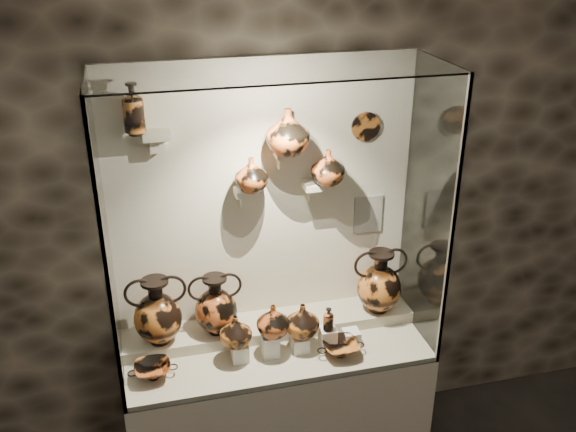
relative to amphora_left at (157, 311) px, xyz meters
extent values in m
cube|color=black|center=(0.63, 0.19, 0.50)|extent=(5.00, 0.02, 3.20)
cube|color=beige|center=(0.63, -0.13, -0.70)|extent=(1.70, 0.60, 0.80)
cube|color=#B9AC8F|center=(0.63, -0.13, -0.28)|extent=(1.68, 0.58, 0.03)
cube|color=#B9AC8F|center=(0.63, 0.04, -0.25)|extent=(1.70, 0.25, 0.10)
cube|color=beige|center=(0.63, 0.18, 0.50)|extent=(1.70, 0.03, 1.60)
cube|color=white|center=(0.63, -0.43, 0.50)|extent=(1.70, 0.01, 1.60)
cube|color=white|center=(-0.21, -0.13, 0.50)|extent=(0.01, 0.60, 1.60)
cube|color=white|center=(1.48, -0.13, 0.50)|extent=(0.01, 0.60, 1.60)
cube|color=white|center=(0.63, -0.13, 1.30)|extent=(1.70, 0.60, 0.01)
cube|color=gray|center=(-0.21, -0.42, 0.50)|extent=(0.02, 0.02, 1.60)
cube|color=gray|center=(1.47, -0.42, 0.50)|extent=(0.02, 0.02, 1.60)
cube|color=silver|center=(0.41, -0.18, -0.22)|extent=(0.09, 0.09, 0.10)
cube|color=silver|center=(0.58, -0.18, -0.20)|extent=(0.09, 0.09, 0.13)
cube|color=silver|center=(0.75, -0.18, -0.22)|extent=(0.09, 0.09, 0.09)
cube|color=silver|center=(0.91, -0.18, -0.21)|extent=(0.09, 0.09, 0.12)
cube|color=silver|center=(1.05, -0.18, -0.23)|extent=(0.09, 0.09, 0.08)
cube|color=beige|center=(0.08, 0.11, 0.95)|extent=(0.14, 0.12, 0.04)
cube|color=beige|center=(0.53, 0.11, 0.60)|extent=(0.14, 0.12, 0.04)
cube|color=beige|center=(0.73, 0.11, 0.80)|extent=(0.10, 0.12, 0.04)
cube|color=beige|center=(0.91, 0.11, 0.60)|extent=(0.14, 0.12, 0.04)
imported|color=#C16825|center=(0.40, -0.18, -0.08)|extent=(0.22, 0.22, 0.18)
imported|color=#BA5120|center=(0.60, -0.18, -0.04)|extent=(0.24, 0.24, 0.19)
imported|color=#C16825|center=(0.77, -0.17, -0.08)|extent=(0.21, 0.21, 0.20)
imported|color=#BA5120|center=(0.55, 0.07, 0.71)|extent=(0.22, 0.22, 0.19)
imported|color=#BA5120|center=(0.74, 0.04, 0.94)|extent=(0.24, 0.24, 0.24)
imported|color=#BA5120|center=(0.97, 0.06, 0.72)|extent=(0.24, 0.24, 0.20)
cylinder|color=#95511D|center=(1.21, 0.16, 0.90)|extent=(0.16, 0.02, 0.16)
cube|color=beige|center=(1.25, 0.16, 0.36)|extent=(0.17, 0.01, 0.23)
camera|label=1|loc=(-0.02, -3.01, 1.94)|focal=40.00mm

